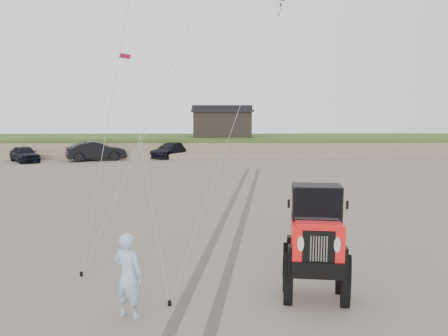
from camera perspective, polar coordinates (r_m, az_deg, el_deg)
The scene contains 11 objects.
ground at distance 11.00m, azimuth -7.08°, elevation -15.61°, with size 160.00×160.00×0.00m, color #6B6054.
dune_ridge at distance 47.73m, azimuth -2.67°, elevation 3.09°, with size 160.00×14.25×1.73m.
cabin at distance 47.11m, azimuth -0.25°, elevation 5.98°, with size 6.40×5.40×3.35m.
truck_a at distance 41.78m, azimuth -24.60°, elevation 1.70°, with size 1.69×4.19×1.43m, color black.
truck_b at distance 40.80m, azimuth -16.36°, elevation 2.14°, with size 1.80×5.16×1.70m, color black.
truck_c at distance 41.91m, azimuth -7.00°, elevation 2.32°, with size 2.00×4.92×1.43m, color black.
jeep at distance 10.29m, azimuth 11.90°, elevation -11.09°, with size 2.44×5.66×2.11m, color #FF1A18, non-canonical shape.
man at distance 9.54m, azimuth -12.41°, elevation -13.53°, with size 0.66×0.43×1.81m, color #91B1E0.
stake_main at distance 12.36m, azimuth -18.14°, elevation -13.01°, with size 0.08×0.08×0.12m, color black.
stake_aux at distance 10.22m, azimuth -7.13°, elevation -17.10°, with size 0.08×0.08×0.12m, color black.
tire_tracks at distance 18.61m, azimuth 1.54°, elevation -6.00°, with size 5.22×29.74×0.01m.
Camera 1 is at (1.06, -10.09, 4.26)m, focal length 35.00 mm.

